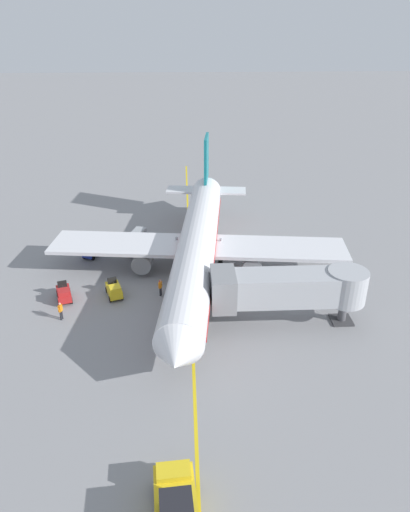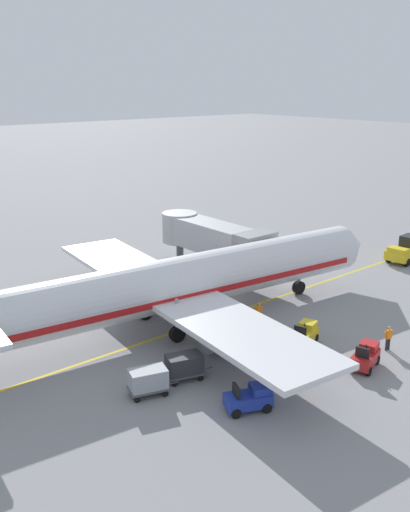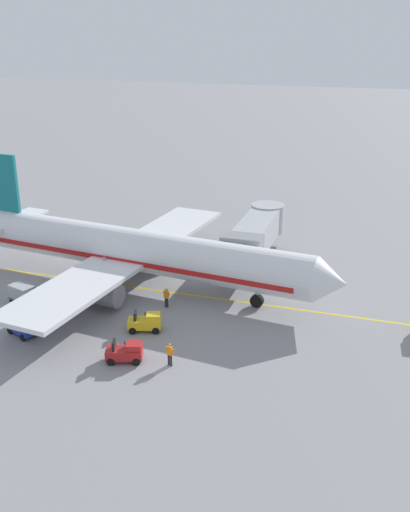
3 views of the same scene
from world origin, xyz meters
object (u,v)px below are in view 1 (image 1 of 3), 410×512
object	(u,v)px
parked_airliner	(197,244)
pushback_tractor	(176,505)
baggage_tug_spare	(92,250)
ground_crew_wing_walker	(160,287)
ground_crew_loader	(61,310)
jet_bridge	(288,288)
baggage_tug_trailing	(114,290)
baggage_tug_lead	(64,294)
baggage_cart_front	(137,245)
baggage_cart_second_in_train	(139,235)

from	to	relation	value
parked_airliner	pushback_tractor	size ratio (longest dim) A/B	8.19
baggage_tug_spare	ground_crew_wing_walker	size ratio (longest dim) A/B	1.64
parked_airliner	ground_crew_loader	distance (m)	14.57
parked_airliner	jet_bridge	world-z (taller)	parked_airliner
jet_bridge	baggage_tug_trailing	size ratio (longest dim) A/B	4.72
baggage_tug_lead	baggage_cart_front	xyz separation A→B (m)	(-5.99, -9.55, 0.24)
jet_bridge	baggage_cart_front	world-z (taller)	jet_bridge
baggage_tug_trailing	baggage_tug_spare	size ratio (longest dim) A/B	0.99
baggage_tug_lead	baggage_tug_spare	bearing A→B (deg)	-97.05
ground_crew_wing_walker	baggage_tug_spare	bearing A→B (deg)	-47.47
pushback_tractor	parked_airliner	bearing A→B (deg)	-94.21
parked_airliner	jet_bridge	xyz separation A→B (m)	(-7.24, 9.24, 0.27)
ground_crew_wing_walker	parked_airliner	bearing A→B (deg)	-129.88
baggage_tug_spare	baggage_cart_second_in_train	xyz separation A→B (m)	(-4.81, -3.29, 0.24)
jet_bridge	pushback_tractor	bearing A→B (deg)	61.92
pushback_tractor	baggage_cart_second_in_train	xyz separation A→B (m)	(4.63, -33.91, -0.15)
jet_bridge	baggage_tug_trailing	bearing A→B (deg)	-17.94
pushback_tractor	baggage_tug_spare	world-z (taller)	pushback_tractor
pushback_tractor	baggage_tug_spare	bearing A→B (deg)	-72.88
parked_airliner	baggage_tug_spare	world-z (taller)	parked_airliner
baggage_tug_spare	ground_crew_loader	bearing A→B (deg)	86.81
jet_bridge	baggage_cart_front	xyz separation A→B (m)	(13.74, -14.02, -2.50)
jet_bridge	ground_crew_wing_walker	world-z (taller)	jet_bridge
parked_airliner	baggage_tug_spare	distance (m)	12.36
baggage_tug_spare	parked_airliner	bearing A→B (deg)	160.00
ground_crew_wing_walker	baggage_tug_trailing	bearing A→B (deg)	0.08
ground_crew_loader	baggage_tug_trailing	bearing A→B (deg)	-139.31
baggage_tug_lead	baggage_cart_second_in_train	world-z (taller)	baggage_tug_lead
baggage_tug_spare	pushback_tractor	bearing A→B (deg)	107.12
pushback_tractor	ground_crew_loader	xyz separation A→B (m)	(10.10, -18.60, -0.15)
baggage_tug_lead	baggage_cart_second_in_train	size ratio (longest dim) A/B	0.92
baggage_tug_trailing	ground_crew_loader	size ratio (longest dim) A/B	1.63
jet_bridge	baggage_cart_front	size ratio (longest dim) A/B	4.37
pushback_tractor	baggage_cart_second_in_train	world-z (taller)	pushback_tractor
baggage_cart_second_in_train	ground_crew_wing_walker	bearing A→B (deg)	104.15
pushback_tractor	baggage_cart_front	xyz separation A→B (m)	(4.54, -31.26, -0.15)
baggage_tug_spare	baggage_cart_second_in_train	bearing A→B (deg)	-145.64
ground_crew_wing_walker	baggage_cart_front	bearing A→B (deg)	-72.45
baggage_cart_front	ground_crew_loader	size ratio (longest dim) A/B	1.76
baggage_tug_lead	baggage_cart_front	world-z (taller)	baggage_tug_lead
baggage_cart_second_in_train	pushback_tractor	bearing A→B (deg)	97.77
parked_airliner	baggage_tug_lead	xyz separation A→B (m)	(12.49, 4.77, -2.47)
parked_airliner	baggage_tug_spare	size ratio (longest dim) A/B	13.48
baggage_tug_lead	baggage_cart_front	size ratio (longest dim) A/B	0.92
baggage_tug_trailing	baggage_cart_second_in_train	distance (m)	11.84
baggage_tug_lead	baggage_tug_spare	xyz separation A→B (m)	(-1.10, -8.92, 0.00)
jet_bridge	ground_crew_loader	size ratio (longest dim) A/B	7.69
pushback_tractor	baggage_cart_front	bearing A→B (deg)	-81.73
jet_bridge	ground_crew_loader	world-z (taller)	jet_bridge
baggage_tug_lead	baggage_cart_front	bearing A→B (deg)	-122.10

